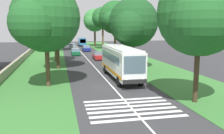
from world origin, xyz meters
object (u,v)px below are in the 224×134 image
object	(u,v)px
trailing_car_0	(98,56)
roadside_tree_right_1	(197,16)
trailing_minibus_0	(82,41)
roadside_tree_right_0	(132,23)
utility_pole	(57,36)
roadside_tree_left_0	(58,23)
roadside_tree_left_4	(55,23)
trailing_car_2	(86,48)
roadside_tree_right_2	(114,18)
coach_bus	(121,61)
roadside_tree_left_2	(55,29)
roadside_tree_left_1	(55,27)
trailing_car_1	(76,52)
trailing_car_3	(72,46)
roadside_tree_right_4	(102,19)
roadside_tree_right_3	(94,21)
roadside_tree_left_3	(44,20)

from	to	relation	value
trailing_car_0	roadside_tree_right_1	size ratio (longest dim) A/B	0.42
trailing_minibus_0	roadside_tree_right_1	world-z (taller)	roadside_tree_right_1
roadside_tree_right_0	utility_pole	xyz separation A→B (m)	(6.60, 10.41, -1.92)
roadside_tree_left_0	roadside_tree_right_1	bearing A→B (deg)	-171.09
roadside_tree_left_4	trailing_car_2	bearing A→B (deg)	-15.54
trailing_car_0	roadside_tree_right_2	world-z (taller)	roadside_tree_right_2
roadside_tree_left_4	roadside_tree_right_0	distance (m)	10.89
coach_bus	roadside_tree_left_2	xyz separation A→B (m)	(16.99, 7.63, 3.43)
utility_pole	trailing_car_0	bearing A→B (deg)	-54.28
roadside_tree_left_0	roadside_tree_right_0	size ratio (longest dim) A/B	1.08
roadside_tree_right_1	roadside_tree_right_2	distance (m)	28.49
roadside_tree_left_4	roadside_tree_right_0	world-z (taller)	roadside_tree_left_4
roadside_tree_right_1	roadside_tree_left_1	bearing A→B (deg)	13.51
trailing_car_1	trailing_car_0	bearing A→B (deg)	-154.30
trailing_car_3	roadside_tree_right_1	size ratio (longest dim) A/B	0.42
utility_pole	trailing_car_2	bearing A→B (deg)	-17.84
trailing_car_1	roadside_tree_left_1	distance (m)	13.13
roadside_tree_left_4	roadside_tree_right_4	distance (m)	31.96
roadside_tree_left_0	roadside_tree_left_4	world-z (taller)	roadside_tree_left_0
roadside_tree_right_4	roadside_tree_left_4	bearing A→B (deg)	158.14
trailing_car_1	roadside_tree_left_1	bearing A→B (deg)	21.05
trailing_car_3	trailing_minibus_0	distance (m)	10.10
trailing_car_3	roadside_tree_right_3	size ratio (longest dim) A/B	0.38
trailing_car_2	roadside_tree_left_1	xyz separation A→B (m)	(2.63, 7.55, 5.39)
roadside_tree_left_2	roadside_tree_right_4	xyz separation A→B (m)	(21.39, -12.13, 2.61)
roadside_tree_left_1	roadside_tree_right_4	distance (m)	12.62
coach_bus	trailing_car_1	world-z (taller)	coach_bus
coach_bus	roadside_tree_left_2	world-z (taller)	roadside_tree_left_2
utility_pole	roadside_tree_right_0	bearing A→B (deg)	-122.36
roadside_tree_right_2	roadside_tree_right_3	distance (m)	30.46
roadside_tree_left_1	roadside_tree_right_4	world-z (taller)	roadside_tree_right_4
trailing_car_1	trailing_car_3	bearing A→B (deg)	-0.51
roadside_tree_left_1	roadside_tree_left_2	world-z (taller)	roadside_tree_left_1
roadside_tree_left_0	coach_bus	bearing A→B (deg)	-172.93
trailing_minibus_0	roadside_tree_right_2	distance (m)	33.94
roadside_tree_right_1	roadside_tree_right_3	world-z (taller)	roadside_tree_right_3
roadside_tree_left_0	roadside_tree_right_0	bearing A→B (deg)	-168.66
roadside_tree_right_0	roadside_tree_right_3	bearing A→B (deg)	-0.87
roadside_tree_right_0	trailing_car_1	bearing A→B (deg)	18.82
roadside_tree_right_2	roadside_tree_right_0	bearing A→B (deg)	179.31
coach_bus	roadside_tree_right_4	bearing A→B (deg)	-6.69
coach_bus	roadside_tree_right_2	xyz separation A→B (m)	(18.23, -3.30, 5.44)
trailing_car_3	roadside_tree_left_3	world-z (taller)	roadside_tree_left_3
trailing_minibus_0	utility_pole	size ratio (longest dim) A/B	0.68
roadside_tree_right_1	roadside_tree_left_3	bearing A→B (deg)	55.25
roadside_tree_left_1	roadside_tree_right_3	world-z (taller)	roadside_tree_right_3
trailing_car_1	roadside_tree_left_4	bearing A→B (deg)	167.25
roadside_tree_right_1	trailing_car_0	bearing A→B (deg)	6.68
trailing_car_1	trailing_car_3	world-z (taller)	same
trailing_minibus_0	roadside_tree_left_4	size ratio (longest dim) A/B	0.59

